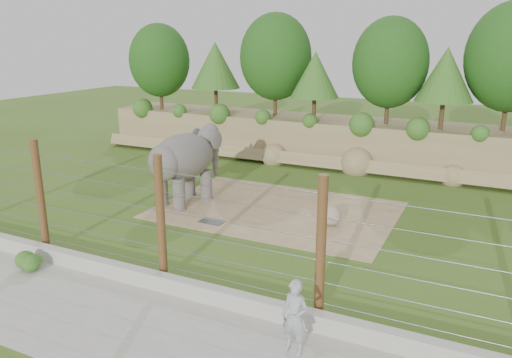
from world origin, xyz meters
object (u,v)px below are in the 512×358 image
at_px(barrier_fence, 161,220).
at_px(zookeeper, 295,317).
at_px(stone_ball, 331,215).
at_px(elephant, 184,167).

height_order(barrier_fence, zookeeper, barrier_fence).
bearing_deg(barrier_fence, zookeeper, -18.06).
xyz_separation_m(stone_ball, zookeeper, (1.76, -8.39, 0.51)).
relative_size(stone_ball, barrier_fence, 0.04).
height_order(elephant, stone_ball, elephant).
xyz_separation_m(barrier_fence, zookeeper, (4.95, -1.62, -1.07)).
distance_m(barrier_fence, zookeeper, 5.32).
relative_size(elephant, zookeeper, 2.20).
xyz_separation_m(elephant, stone_ball, (6.88, 0.11, -1.22)).
bearing_deg(zookeeper, elephant, 145.51).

